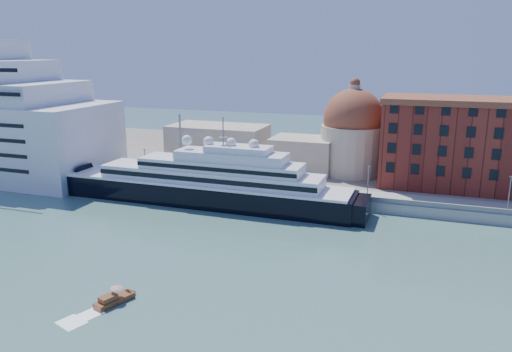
% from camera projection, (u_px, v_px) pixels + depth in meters
% --- Properties ---
extents(ground, '(400.00, 400.00, 0.00)m').
position_uv_depth(ground, '(195.00, 240.00, 99.91)').
color(ground, '#3D6965').
rests_on(ground, ground).
extents(quay, '(180.00, 10.00, 2.50)m').
position_uv_depth(quay, '(252.00, 190.00, 130.71)').
color(quay, gray).
rests_on(quay, ground).
extents(land, '(260.00, 72.00, 2.00)m').
position_uv_depth(land, '(293.00, 159.00, 168.28)').
color(land, slate).
rests_on(land, ground).
extents(quay_fence, '(180.00, 0.10, 1.20)m').
position_uv_depth(quay_fence, '(246.00, 188.00, 126.14)').
color(quay_fence, slate).
rests_on(quay_fence, quay).
extents(superyacht, '(84.69, 11.74, 25.31)m').
position_uv_depth(superyacht, '(194.00, 185.00, 123.52)').
color(superyacht, black).
rests_on(superyacht, ground).
extents(service_barge, '(12.30, 4.76, 2.72)m').
position_uv_depth(service_barge, '(53.00, 185.00, 137.28)').
color(service_barge, white).
rests_on(service_barge, ground).
extents(water_taxi, '(4.01, 6.44, 2.90)m').
position_uv_depth(water_taxi, '(113.00, 299.00, 74.55)').
color(water_taxi, brown).
rests_on(water_taxi, ground).
extents(warehouse, '(43.00, 19.00, 23.25)m').
position_uv_depth(warehouse, '(467.00, 143.00, 127.44)').
color(warehouse, maroon).
rests_on(warehouse, land).
extents(church, '(66.00, 18.00, 25.50)m').
position_uv_depth(church, '(299.00, 140.00, 147.99)').
color(church, beige).
rests_on(church, land).
extents(lamp_posts, '(120.80, 2.40, 18.00)m').
position_uv_depth(lamp_posts, '(205.00, 156.00, 131.07)').
color(lamp_posts, slate).
rests_on(lamp_posts, quay).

